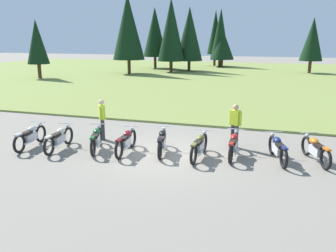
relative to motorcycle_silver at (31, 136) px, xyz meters
The scene contains 14 objects.
ground_plane 5.14m from the motorcycle_silver, ahead, with size 140.00×140.00×0.00m, color gray.
grass_moorland 27.49m from the motorcycle_silver, 79.38° to the left, with size 80.00×44.00×0.10m, color olive.
forest_treeline 32.71m from the motorcycle_silver, 85.22° to the left, with size 42.64×23.85×8.93m.
motorcycle_silver is the anchor object (origin of this frame).
motorcycle_cream 1.21m from the motorcycle_silver, ahead, with size 0.62×2.10×0.88m.
motorcycle_british_green 2.60m from the motorcycle_silver, ahead, with size 0.89×2.02×0.88m.
motorcycle_maroon 3.78m from the motorcycle_silver, ahead, with size 0.62×2.10×0.88m.
motorcycle_black 5.06m from the motorcycle_silver, ahead, with size 0.73×2.07×0.88m.
motorcycle_olive 6.43m from the motorcycle_silver, ahead, with size 0.62×2.10×0.88m.
motorcycle_red 7.60m from the motorcycle_silver, ahead, with size 0.62×2.10×0.88m.
motorcycle_navy 9.07m from the motorcycle_silver, ahead, with size 0.80×2.05×0.88m.
motorcycle_orange 10.31m from the motorcycle_silver, ahead, with size 0.91×2.01×0.88m.
rider_with_back_turned 7.78m from the motorcycle_silver, 17.40° to the left, with size 0.50×0.36×1.67m.
rider_in_hivis_vest 2.80m from the motorcycle_silver, 38.79° to the left, with size 0.38×0.47×1.67m.
Camera 1 is at (3.68, -11.20, 4.06)m, focal length 36.91 mm.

